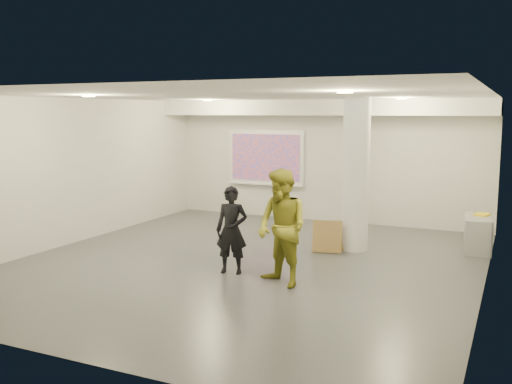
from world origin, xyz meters
The scene contains 19 objects.
floor centered at (0.00, 0.00, 0.00)m, with size 8.00×9.00×0.01m, color #3B3E44.
ceiling centered at (0.00, 0.00, 3.00)m, with size 8.00×9.00×0.01m, color white.
wall_back centered at (0.00, 4.50, 1.50)m, with size 8.00×0.01×3.00m, color silver.
wall_front centered at (0.00, -4.50, 1.50)m, with size 8.00×0.01×3.00m, color silver.
wall_left centered at (-4.00, 0.00, 1.50)m, with size 0.01×9.00×3.00m, color silver.
wall_right centered at (4.00, 0.00, 1.50)m, with size 0.01×9.00×3.00m, color silver.
soffit_band centered at (0.00, 3.95, 2.82)m, with size 8.00×1.10×0.36m, color white.
downlight_nw centered at (-2.20, 2.50, 2.98)m, with size 0.22×0.22×0.02m, color #FAEA8F.
downlight_ne centered at (2.20, 2.50, 2.98)m, with size 0.22×0.22×0.02m, color #FAEA8F.
downlight_sw centered at (-2.20, -1.50, 2.98)m, with size 0.22×0.22×0.02m, color #FAEA8F.
downlight_se centered at (2.20, -1.50, 2.98)m, with size 0.22×0.22×0.02m, color #FAEA8F.
column centered at (1.50, 1.80, 1.50)m, with size 0.52×0.52×3.00m, color silver.
projection_screen centered at (-1.60, 4.45, 1.53)m, with size 2.10×0.13×1.42m.
credenza centered at (3.72, 2.77, 0.34)m, with size 0.49×1.17×0.68m, color gray.
postit_pad centered at (3.77, 2.93, 0.70)m, with size 0.24×0.33×0.03m, color yellow.
cardboard_back centered at (1.14, 1.62, 0.28)m, with size 0.52×0.05×0.57m, color olive.
cardboard_front centered at (1.08, 1.38, 0.31)m, with size 0.57×0.06×0.63m, color olive.
woman centered at (0.05, -0.68, 0.74)m, with size 0.54×0.35×1.48m, color black.
man centered at (1.08, -0.97, 0.92)m, with size 0.90×0.70×1.85m, color olive.
Camera 1 is at (4.38, -9.05, 2.71)m, focal length 40.00 mm.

